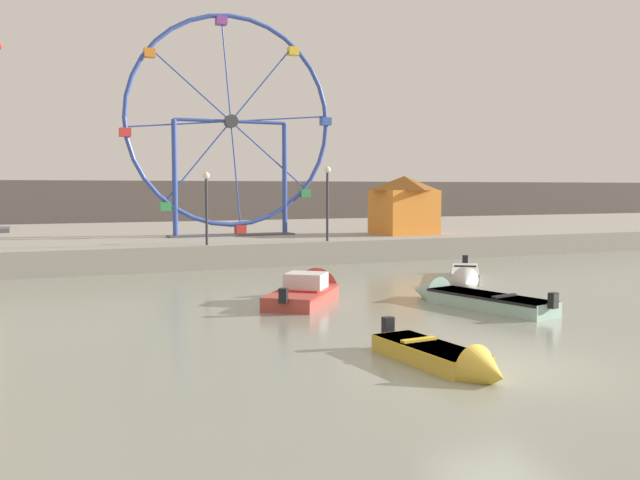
% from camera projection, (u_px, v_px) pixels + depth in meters
% --- Properties ---
extents(ground_plane, '(240.00, 240.00, 0.00)m').
position_uv_depth(ground_plane, '(496.00, 365.00, 14.40)').
color(ground_plane, gray).
extents(quay_promenade, '(110.00, 23.39, 1.11)m').
position_uv_depth(quay_promenade, '(188.00, 239.00, 42.28)').
color(quay_promenade, gray).
rests_on(quay_promenade, ground_plane).
extents(distant_town_skyline, '(140.00, 3.00, 4.40)m').
position_uv_depth(distant_town_skyline, '(130.00, 204.00, 66.54)').
color(distant_town_skyline, '#564C47').
rests_on(distant_town_skyline, ground_plane).
extents(motorboat_seafoam, '(2.39, 5.56, 1.10)m').
position_uv_depth(motorboat_seafoam, '(467.00, 297.00, 21.77)').
color(motorboat_seafoam, '#93BCAD').
rests_on(motorboat_seafoam, ground_plane).
extents(motorboat_pale_grey, '(3.76, 4.83, 1.05)m').
position_uv_depth(motorboat_pale_grey, '(465.00, 276.00, 27.17)').
color(motorboat_pale_grey, silver).
rests_on(motorboat_pale_grey, ground_plane).
extents(motorboat_mustard_yellow, '(1.34, 3.93, 1.00)m').
position_uv_depth(motorboat_mustard_yellow, '(448.00, 359.00, 14.07)').
color(motorboat_mustard_yellow, gold).
rests_on(motorboat_mustard_yellow, ground_plane).
extents(motorboat_faded_red, '(4.02, 4.60, 1.46)m').
position_uv_depth(motorboat_faded_red, '(310.00, 291.00, 22.89)').
color(motorboat_faded_red, '#B24238').
rests_on(motorboat_faded_red, ground_plane).
extents(ferris_wheel_blue_frame, '(11.61, 1.20, 11.81)m').
position_uv_depth(ferris_wheel_blue_frame, '(231.00, 125.00, 37.06)').
color(ferris_wheel_blue_frame, '#334CA8').
rests_on(ferris_wheel_blue_frame, quay_promenade).
extents(carnival_booth_orange_canopy, '(3.61, 3.13, 3.25)m').
position_uv_depth(carnival_booth_orange_canopy, '(404.00, 204.00, 38.63)').
color(carnival_booth_orange_canopy, orange).
rests_on(carnival_booth_orange_canopy, quay_promenade).
extents(promenade_lamp_near, '(0.32, 0.32, 3.30)m').
position_uv_depth(promenade_lamp_near, '(206.00, 196.00, 31.12)').
color(promenade_lamp_near, '#2D2D33').
rests_on(promenade_lamp_near, quay_promenade).
extents(promenade_lamp_far, '(0.32, 0.32, 3.63)m').
position_uv_depth(promenade_lamp_far, '(327.00, 192.00, 33.42)').
color(promenade_lamp_far, '#2D2D33').
rests_on(promenade_lamp_far, quay_promenade).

